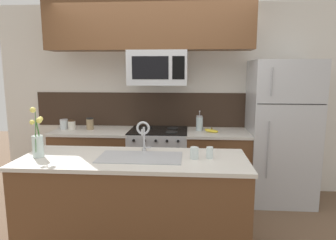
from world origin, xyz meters
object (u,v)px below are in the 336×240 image
Objects in this scene: stove_range at (159,163)px; storage_jar_tall at (64,124)px; flower_vase at (38,143)px; sink_faucet at (143,132)px; refrigerator at (280,132)px; french_press at (199,123)px; microwave at (158,68)px; storage_jar_medium at (72,125)px; spare_glass at (210,153)px; drinking_glass at (194,153)px; storage_jar_short at (90,124)px; banana_bunch at (212,131)px.

stove_range is 6.99× the size of storage_jar_tall.
sink_faucet is at bearing 14.80° from flower_vase.
refrigerator is 1.05m from french_press.
sink_faucet is (-0.57, -1.11, 0.10)m from french_press.
microwave is at bearing -89.84° from stove_range.
spare_glass is (1.77, -1.21, -0.01)m from storage_jar_medium.
sink_faucet is (-0.04, -1.05, 0.65)m from stove_range.
flower_vase is at bearing -127.28° from microwave.
french_press is (-1.04, 0.04, 0.10)m from refrigerator.
storage_jar_tall is at bearing 178.61° from stove_range.
drinking_glass is (1.63, -1.23, -0.01)m from storage_jar_medium.
french_press reaches higher than spare_glass.
drinking_glass is at bearing 2.04° from flower_vase.
storage_jar_tall is 0.84× the size of storage_jar_short.
flower_vase is (-1.67, -1.24, 0.11)m from banana_bunch.
storage_jar_tall is 2.17m from drinking_glass.
french_press is at bearing 142.00° from banana_bunch.
drinking_glass is at bearing -69.55° from microwave.
refrigerator is 5.97× the size of sink_faucet.
sink_faucet is 0.97m from flower_vase.
sink_faucet reaches higher than storage_jar_short.
french_press is at bearing 41.94° from flower_vase.
stove_range is at bearing -1.39° from storage_jar_tall.
flower_vase is (-1.57, -0.08, 0.08)m from spare_glass.
storage_jar_short is 1.98m from spare_glass.
drinking_glass is at bearing -21.79° from sink_faucet.
storage_jar_medium reaches higher than banana_bunch.
storage_jar_medium reaches higher than stove_range.
storage_jar_medium reaches higher than spare_glass.
microwave reaches higher than french_press.
storage_jar_tall is 1.99m from banana_bunch.
refrigerator reaches higher than sink_faucet.
sink_faucet is at bearing 158.21° from drinking_glass.
stove_range is 1.28m from storage_jar_medium.
refrigerator is at bearing -0.16° from storage_jar_short.
stove_range is at bearing -179.28° from refrigerator.
storage_jar_medium is 1.71m from french_press.
flower_vase is at bearing -177.96° from drinking_glass.
refrigerator is at bearing 5.14° from banana_bunch.
sink_faucet is 0.67m from spare_glass.
sink_faucet is 0.55m from drinking_glass.
drinking_glass is (1.76, -1.28, -0.01)m from storage_jar_tall.
banana_bunch is at bearing 85.22° from spare_glass.
flower_vase is (-1.43, -0.05, 0.08)m from drinking_glass.
refrigerator is 2.88m from flower_vase.
storage_jar_medium is at bearing -169.91° from storage_jar_short.
spare_glass is (0.60, -1.20, -0.77)m from microwave.
banana_bunch is at bearing -174.86° from refrigerator.
stove_range is 0.51× the size of refrigerator.
storage_jar_short is at bearing 179.84° from refrigerator.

